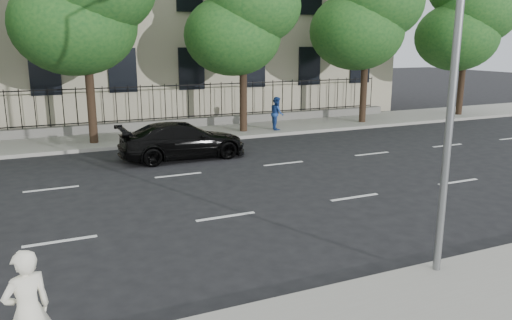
{
  "coord_description": "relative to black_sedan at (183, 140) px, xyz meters",
  "views": [
    {
      "loc": [
        -4.28,
        -8.93,
        4.41
      ],
      "look_at": [
        1.08,
        3.0,
        1.29
      ],
      "focal_mm": 35.0,
      "sensor_mm": 36.0,
      "label": 1
    }
  ],
  "objects": [
    {
      "name": "ground",
      "position": [
        -0.86,
        -9.36,
        -0.71
      ],
      "size": [
        120.0,
        120.0,
        0.0
      ],
      "primitive_type": "plane",
      "color": "black",
      "rests_on": "ground"
    },
    {
      "name": "far_sidewalk",
      "position": [
        -0.86,
        4.64,
        -0.63
      ],
      "size": [
        60.0,
        4.0,
        0.15
      ],
      "primitive_type": "cube",
      "color": "gray",
      "rests_on": "ground"
    },
    {
      "name": "lane_markings",
      "position": [
        -0.86,
        -4.61,
        -0.7
      ],
      "size": [
        49.6,
        4.62,
        0.01
      ],
      "primitive_type": null,
      "color": "silver",
      "rests_on": "ground"
    },
    {
      "name": "iron_fence",
      "position": [
        -0.86,
        6.34,
        -0.06
      ],
      "size": [
        30.0,
        0.5,
        2.2
      ],
      "color": "slate",
      "rests_on": "far_sidewalk"
    },
    {
      "name": "tree_d",
      "position": [
        4.18,
        4.0,
        5.13
      ],
      "size": [
        5.34,
        4.94,
        8.84
      ],
      "color": "#382619",
      "rests_on": "far_sidewalk"
    },
    {
      "name": "tree_e",
      "position": [
        11.18,
        4.0,
        5.49
      ],
      "size": [
        5.71,
        5.31,
        9.46
      ],
      "color": "#382619",
      "rests_on": "far_sidewalk"
    },
    {
      "name": "tree_f",
      "position": [
        18.18,
        4.0,
        5.17
      ],
      "size": [
        5.52,
        5.12,
        9.01
      ],
      "color": "#382619",
      "rests_on": "far_sidewalk"
    },
    {
      "name": "black_sedan",
      "position": [
        0.0,
        0.0,
        0.0
      ],
      "size": [
        4.88,
        2.04,
        1.41
      ],
      "primitive_type": "imported",
      "rotation": [
        0.0,
        0.0,
        1.58
      ],
      "color": "black",
      "rests_on": "ground"
    },
    {
      "name": "woman_near",
      "position": [
        -5.45,
        -11.76,
        0.3
      ],
      "size": [
        0.73,
        0.62,
        1.7
      ],
      "primitive_type": "imported",
      "rotation": [
        0.0,
        0.0,
        3.54
      ],
      "color": "white",
      "rests_on": "near_sidewalk"
    },
    {
      "name": "pedestrian_far",
      "position": [
        5.82,
        3.56,
        0.26
      ],
      "size": [
        0.81,
        0.93,
        1.62
      ],
      "primitive_type": "imported",
      "rotation": [
        0.0,
        0.0,
        1.29
      ],
      "color": "navy",
      "rests_on": "far_sidewalk"
    }
  ]
}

